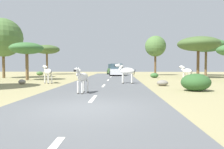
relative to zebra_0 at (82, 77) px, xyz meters
name	(u,v)px	position (x,y,z in m)	size (l,w,h in m)	color
ground_plane	(84,109)	(0.74, -3.82, -0.88)	(90.00, 90.00, 0.00)	#998E60
road	(86,108)	(0.79, -3.82, -0.85)	(6.00, 64.00, 0.05)	#56595B
lane_markings	(80,114)	(0.79, -4.82, -0.82)	(0.16, 56.00, 0.01)	silver
zebra_0	(82,77)	(0.00, 0.00, 0.00)	(0.68, 1.43, 1.39)	silver
zebra_1	(48,72)	(-4.10, 6.62, 0.08)	(1.30, 1.40, 1.60)	silver
zebra_2	(126,71)	(2.48, 6.23, 0.16)	(1.73, 0.69, 1.65)	silver
zebra_3	(186,71)	(8.73, 10.87, 0.05)	(1.16, 1.44, 1.55)	silver
car_0	(113,69)	(0.82, 26.11, -0.03)	(2.05, 4.35, 1.74)	#476B38
car_1	(116,70)	(1.44, 20.22, -0.03)	(2.17, 4.42, 1.74)	silver
tree_0	(155,46)	(7.46, 22.20, 3.60)	(3.21, 3.21, 6.11)	brown
tree_2	(206,45)	(14.84, 21.37, 3.65)	(5.59, 5.59, 5.52)	brown
tree_3	(47,50)	(-10.51, 24.98, 3.36)	(4.33, 4.33, 5.03)	brown
tree_4	(27,49)	(-7.64, 10.65, 2.37)	(3.41, 3.41, 3.88)	brown
tree_6	(198,44)	(11.49, 15.28, 3.25)	(4.98, 4.98, 5.01)	brown
tree_7	(3,38)	(-12.13, 14.28, 4.00)	(4.62, 4.62, 7.19)	brown
bush_1	(191,80)	(7.64, 6.08, -0.53)	(1.17, 1.05, 0.70)	#425B2D
bush_2	(196,82)	(6.43, 1.65, -0.36)	(1.71, 1.54, 1.03)	#2D5628
bush_3	(40,73)	(-10.39, 21.31, -0.57)	(1.03, 0.93, 0.62)	#4C7038
bush_4	(154,75)	(6.21, 15.30, -0.58)	(1.00, 0.90, 0.60)	#386633
rock_0	(22,82)	(-5.94, 5.85, -0.68)	(0.57, 0.61, 0.38)	gray
rock_1	(162,83)	(5.11, 4.77, -0.66)	(0.83, 0.69, 0.43)	gray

